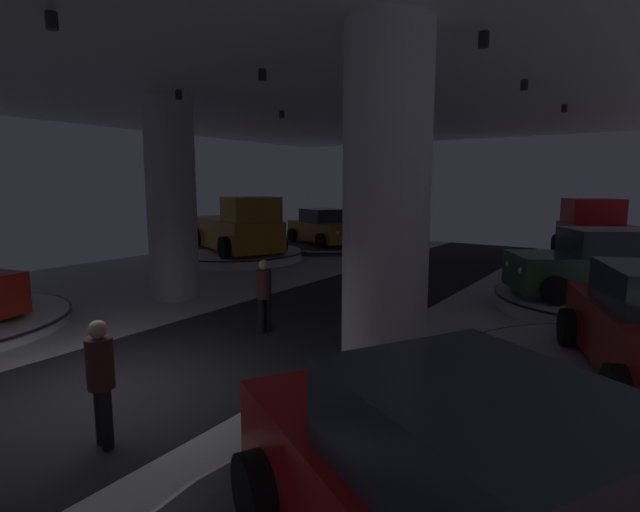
% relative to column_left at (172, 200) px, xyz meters
% --- Properties ---
extents(ground, '(24.00, 44.00, 0.06)m').
position_rel_column_left_xyz_m(ground, '(4.24, -4.98, -2.77)').
color(ground, '#B2B2B7').
extents(ceiling_with_spotlights, '(24.00, 44.00, 0.39)m').
position_rel_column_left_xyz_m(ceiling_with_spotlights, '(4.24, -4.98, 2.80)').
color(ceiling_with_spotlights, silver).
extents(column_left, '(1.34, 1.34, 5.50)m').
position_rel_column_left_xyz_m(column_left, '(0.00, 0.00, 0.00)').
color(column_left, '#ADADB2').
rests_on(column_left, ground).
extents(column_right, '(1.32, 1.32, 5.50)m').
position_rel_column_left_xyz_m(column_right, '(7.66, -2.17, 0.00)').
color(column_right, silver).
rests_on(column_right, ground).
extents(display_platform_far_right, '(4.90, 4.90, 0.37)m').
position_rel_column_left_xyz_m(display_platform_far_right, '(10.03, 4.99, -2.54)').
color(display_platform_far_right, '#B7B7BC').
rests_on(display_platform_far_right, ground).
extents(display_car_far_right, '(4.53, 3.71, 1.71)m').
position_rel_column_left_xyz_m(display_car_far_right, '(10.05, 5.00, -1.61)').
color(display_car_far_right, '#2D5638').
rests_on(display_car_far_right, display_platform_far_right).
extents(display_platform_far_left, '(5.68, 5.68, 0.38)m').
position_rel_column_left_xyz_m(display_platform_far_left, '(-3.44, 5.99, -2.54)').
color(display_platform_far_left, silver).
rests_on(display_platform_far_left, ground).
extents(pickup_truck_far_left, '(5.69, 4.29, 2.30)m').
position_rel_column_left_xyz_m(pickup_truck_far_left, '(-3.15, 5.86, -1.44)').
color(pickup_truck_far_left, '#B77519').
rests_on(pickup_truck_far_left, display_platform_far_left).
extents(display_platform_deep_right, '(5.72, 5.72, 0.29)m').
position_rel_column_left_xyz_m(display_platform_deep_right, '(9.75, 11.79, -2.59)').
color(display_platform_deep_right, '#333338').
rests_on(display_platform_deep_right, ground).
extents(pickup_truck_deep_right, '(4.29, 5.69, 2.30)m').
position_rel_column_left_xyz_m(pickup_truck_deep_right, '(9.61, 12.09, -1.52)').
color(pickup_truck_deep_right, red).
rests_on(pickup_truck_deep_right, display_platform_deep_right).
extents(display_platform_deep_left, '(5.74, 5.74, 0.24)m').
position_rel_column_left_xyz_m(display_platform_deep_left, '(-2.41, 11.09, -2.61)').
color(display_platform_deep_left, '#333338').
rests_on(display_platform_deep_left, ground).
extents(display_car_deep_left, '(4.57, 3.50, 1.71)m').
position_rel_column_left_xyz_m(display_car_deep_left, '(-2.44, 11.10, -1.74)').
color(display_car_deep_left, '#B77519').
rests_on(display_car_deep_left, display_platform_deep_left).
extents(visitor_walking_near, '(0.32, 0.32, 1.59)m').
position_rel_column_left_xyz_m(visitor_walking_near, '(5.68, -5.72, -1.84)').
color(visitor_walking_near, black).
rests_on(visitor_walking_near, ground).
extents(visitor_walking_far, '(0.32, 0.32, 1.59)m').
position_rel_column_left_xyz_m(visitor_walking_far, '(4.27, -1.11, -1.84)').
color(visitor_walking_far, black).
rests_on(visitor_walking_far, ground).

